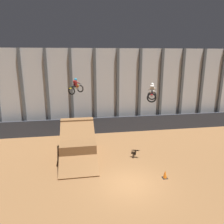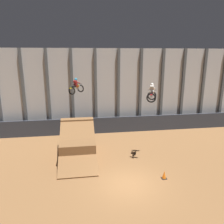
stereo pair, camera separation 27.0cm
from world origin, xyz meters
TOP-DOWN VIEW (x-y plane):
  - ground_plane at (0.00, 0.00)m, footprint 60.00×60.00m
  - arena_back_wall at (0.00, 11.33)m, footprint 32.00×0.40m
  - lower_barrier at (0.00, 10.22)m, footprint 31.36×0.20m
  - dirt_ramp at (-3.35, 5.08)m, footprint 2.92×5.69m
  - rider_bike_left_air at (-3.33, 7.78)m, footprint 1.47×1.68m
  - rider_bike_right_air at (2.54, 3.52)m, footprint 1.23×1.78m
  - traffic_cone_near_ramp at (2.63, 0.34)m, footprint 0.36×0.36m

SIDE VIEW (x-z plane):
  - ground_plane at x=0.00m, z-range 0.00..0.00m
  - traffic_cone_near_ramp at x=2.63m, z-range -0.01..0.57m
  - lower_barrier at x=0.00m, z-range 0.00..1.78m
  - dirt_ramp at x=-3.35m, z-range -0.48..2.47m
  - arena_back_wall at x=0.00m, z-range 0.00..9.13m
  - rider_bike_right_air at x=2.54m, z-range 4.75..6.23m
  - rider_bike_left_air at x=-3.33m, z-range 4.81..6.26m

